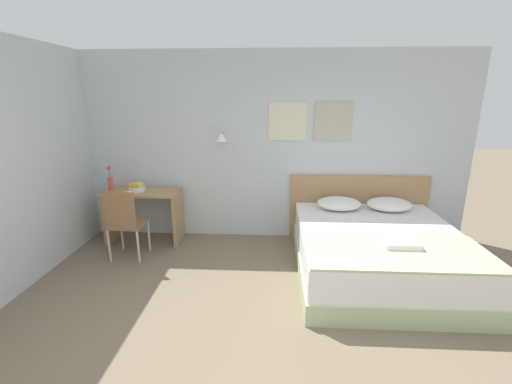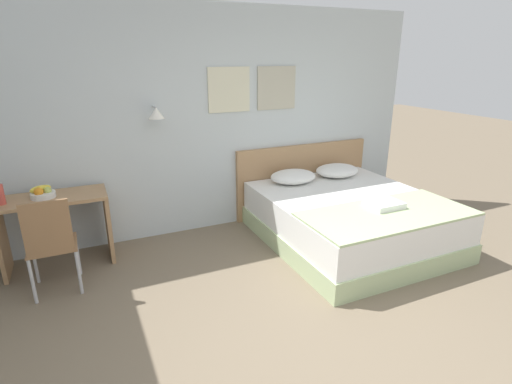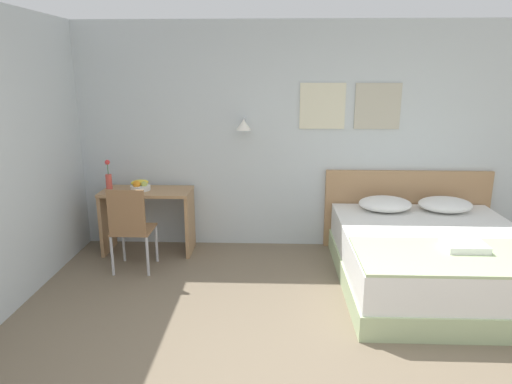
# 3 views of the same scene
# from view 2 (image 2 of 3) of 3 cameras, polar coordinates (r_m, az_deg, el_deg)

# --- Properties ---
(ground_plane) EXTENTS (24.00, 24.00, 0.00)m
(ground_plane) POSITION_cam_2_polar(r_m,az_deg,el_deg) (3.07, 10.45, -24.23)
(ground_plane) COLOR #756651
(wall_back) EXTENTS (5.83, 0.31, 2.65)m
(wall_back) POSITION_cam_2_polar(r_m,az_deg,el_deg) (4.84, -7.81, 9.79)
(wall_back) COLOR silver
(wall_back) RESTS_ON ground_plane
(bed) EXTENTS (1.84, 2.07, 0.56)m
(bed) POSITION_cam_2_polar(r_m,az_deg,el_deg) (4.78, 13.17, -3.82)
(bed) COLOR #B2C693
(bed) RESTS_ON ground_plane
(headboard) EXTENTS (1.96, 0.06, 0.95)m
(headboard) POSITION_cam_2_polar(r_m,az_deg,el_deg) (5.54, 6.68, 1.93)
(headboard) COLOR #A87F56
(headboard) RESTS_ON ground_plane
(pillow_left) EXTENTS (0.59, 0.47, 0.16)m
(pillow_left) POSITION_cam_2_polar(r_m,az_deg,el_deg) (5.07, 5.32, 2.22)
(pillow_left) COLOR white
(pillow_left) RESTS_ON bed
(pillow_right) EXTENTS (0.59, 0.47, 0.16)m
(pillow_right) POSITION_cam_2_polar(r_m,az_deg,el_deg) (5.42, 11.51, 3.04)
(pillow_right) COLOR white
(pillow_right) RESTS_ON bed
(throw_blanket) EXTENTS (1.78, 0.83, 0.02)m
(throw_blanket) POSITION_cam_2_polar(r_m,az_deg,el_deg) (4.26, 18.35, -2.97)
(throw_blanket) COLOR #B2C693
(throw_blanket) RESTS_ON bed
(folded_towel_near_foot) EXTENTS (0.35, 0.28, 0.06)m
(folded_towel_near_foot) POSITION_cam_2_polar(r_m,az_deg,el_deg) (4.38, 17.82, -1.68)
(folded_towel_near_foot) COLOR white
(folded_towel_near_foot) RESTS_ON throw_blanket
(desk) EXTENTS (1.03, 0.49, 0.76)m
(desk) POSITION_cam_2_polar(r_m,az_deg,el_deg) (4.54, -26.75, -3.47)
(desk) COLOR #A87F56
(desk) RESTS_ON ground_plane
(desk_chair) EXTENTS (0.41, 0.41, 0.93)m
(desk_chair) POSITION_cam_2_polar(r_m,az_deg,el_deg) (3.98, -27.31, -6.13)
(desk_chair) COLOR #8E6642
(desk_chair) RESTS_ON ground_plane
(fruit_bowl) EXTENTS (0.24, 0.23, 0.12)m
(fruit_bowl) POSITION_cam_2_polar(r_m,az_deg,el_deg) (4.45, -28.22, -0.12)
(fruit_bowl) COLOR silver
(fruit_bowl) RESTS_ON desk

